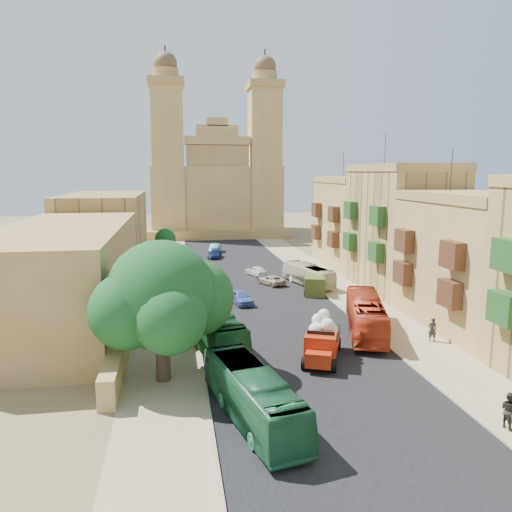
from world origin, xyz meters
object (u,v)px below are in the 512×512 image
object	(u,v)px
car_dkblue	(215,254)
pedestrian_a	(432,330)
street_tree_b	(161,267)
olive_pickup	(314,284)
car_cream	(271,280)
street_tree_c	(164,254)
street_tree_a	(158,294)
ficus_tree	(162,299)
bus_green_north	(211,328)
bus_red_east	(366,315)
bus_cream_east	(308,275)
red_truck	(322,339)
street_tree_d	(165,239)
pedestrian_c	(361,305)
church	(215,188)
car_blue_b	(215,248)
bus_green_south	(253,395)
car_white_a	(215,275)
pedestrian_b	(509,410)
car_white_b	(256,271)
car_blue_a	(240,297)

from	to	relation	value
car_dkblue	pedestrian_a	distance (m)	42.71
street_tree_b	pedestrian_a	bearing A→B (deg)	-37.45
olive_pickup	car_cream	world-z (taller)	olive_pickup
street_tree_c	street_tree_a	bearing A→B (deg)	-90.00
ficus_tree	bus_green_north	bearing A→B (deg)	59.10
bus_red_east	bus_cream_east	xyz separation A→B (m)	(0.00, 17.69, -0.29)
red_truck	bus_red_east	world-z (taller)	red_truck
street_tree_d	car_dkblue	distance (m)	7.76
street_tree_a	pedestrian_c	bearing A→B (deg)	11.98
church	olive_pickup	bearing A→B (deg)	-83.44
bus_cream_east	pedestrian_c	bearing A→B (deg)	80.84
bus_cream_east	car_blue_b	world-z (taller)	bus_cream_east
street_tree_c	bus_green_north	xyz separation A→B (m)	(3.93, -26.40, -1.40)
street_tree_d	bus_green_south	size ratio (longest dim) A/B	0.47
bus_green_north	car_white_a	distance (m)	22.96
car_dkblue	car_blue_b	size ratio (longest dim) A/B	1.03
bus_red_east	car_dkblue	distance (m)	38.91
car_cream	pedestrian_c	world-z (taller)	pedestrian_c
street_tree_c	car_cream	world-z (taller)	street_tree_c
car_cream	ficus_tree	bearing A→B (deg)	40.41
car_cream	street_tree_d	bearing A→B (deg)	-81.29
car_dkblue	pedestrian_b	xyz separation A→B (m)	(10.72, -53.46, 0.32)
street_tree_d	pedestrian_b	bearing A→B (deg)	-71.17
church	street_tree_c	xyz separation A→B (m)	(-10.00, -42.61, -6.63)
car_dkblue	pedestrian_a	size ratio (longest dim) A/B	2.32
olive_pickup	bus_red_east	bearing A→B (deg)	-88.75
bus_cream_east	car_white_b	bearing A→B (deg)	-67.18
church	pedestrian_b	size ratio (longest dim) A/B	18.92
olive_pickup	street_tree_b	bearing A→B (deg)	-177.48
car_cream	pedestrian_b	world-z (taller)	pedestrian_b
car_dkblue	car_blue_b	distance (m)	5.30
bus_green_north	bus_red_east	bearing A→B (deg)	-7.48
bus_red_east	pedestrian_b	world-z (taller)	bus_red_east
street_tree_c	red_truck	size ratio (longest dim) A/B	0.71
bus_green_north	car_dkblue	xyz separation A→B (m)	(3.40, 38.93, -0.84)
bus_cream_east	bus_green_south	bearing A→B (deg)	53.40
car_white_b	pedestrian_a	xyz separation A→B (m)	(9.45, -26.65, 0.33)
bus_red_east	car_blue_a	distance (m)	13.88
street_tree_d	bus_green_south	distance (m)	50.35
ficus_tree	street_tree_a	bearing A→B (deg)	94.14
red_truck	pedestrian_a	xyz separation A→B (m)	(9.48, 2.22, -0.54)
bus_green_north	car_cream	size ratio (longest dim) A/B	2.66
pedestrian_b	pedestrian_c	distance (m)	20.76
bus_green_north	car_cream	world-z (taller)	bus_green_north
street_tree_b	car_blue_a	world-z (taller)	street_tree_b
street_tree_a	bus_green_north	xyz separation A→B (m)	(3.93, -2.40, -2.17)
olive_pickup	bus_green_north	xyz separation A→B (m)	(-12.27, -15.12, 0.50)
car_blue_a	car_cream	xyz separation A→B (m)	(4.63, 7.97, -0.14)
car_white_a	pedestrian_c	size ratio (longest dim) A/B	2.26
bus_green_north	pedestrian_b	xyz separation A→B (m)	(14.12, -14.52, -0.52)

